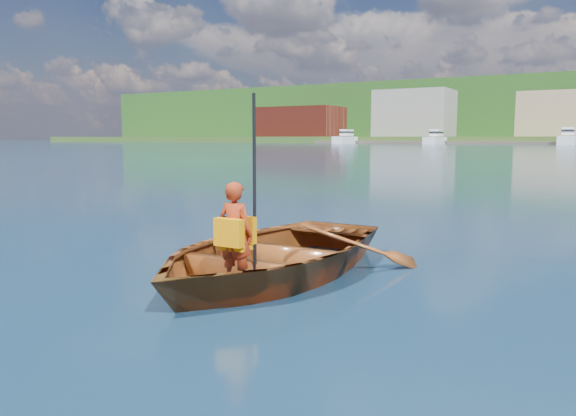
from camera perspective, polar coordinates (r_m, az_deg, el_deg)
ground at (r=6.02m, az=5.34°, el=-9.30°), size 600.00×600.00×0.00m
rowboat at (r=6.99m, az=-1.96°, el=-4.60°), size 3.04×4.20×0.86m
child_paddler at (r=6.10m, az=-5.32°, el=-2.55°), size 0.42×0.34×2.07m
waterfront_buildings at (r=170.67m, az=26.55°, el=8.45°), size 202.00×16.00×14.00m
hillside_trees at (r=242.16m, az=25.61°, el=10.29°), size 301.64×86.46×25.76m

